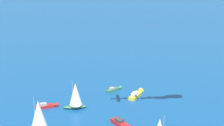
{
  "coord_description": "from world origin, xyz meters",
  "views": [
    {
      "loc": [
        -94.51,
        62.76,
        66.15
      ],
      "look_at": [
        0.0,
        0.0,
        28.31
      ],
      "focal_mm": 61.06,
      "sensor_mm": 36.0,
      "label": 1
    }
  ],
  "objects_px": {
    "motorboat_far_stbd": "(123,125)",
    "motorboat_ahead": "(48,106)",
    "motorboat_near_centre": "(137,94)",
    "sailboat_inshore": "(75,96)",
    "motorboat_outer_ring_b": "(114,89)",
    "sailboat_outer_ring_e": "(39,117)"
  },
  "relations": [
    {
      "from": "motorboat_ahead",
      "to": "sailboat_outer_ring_e",
      "type": "height_order",
      "value": "sailboat_outer_ring_e"
    },
    {
      "from": "sailboat_inshore",
      "to": "motorboat_outer_ring_b",
      "type": "xyz_separation_m",
      "value": [
        6.94,
        -23.52,
        -4.94
      ]
    },
    {
      "from": "sailboat_inshore",
      "to": "motorboat_ahead",
      "type": "height_order",
      "value": "sailboat_inshore"
    },
    {
      "from": "sailboat_inshore",
      "to": "motorboat_outer_ring_b",
      "type": "height_order",
      "value": "sailboat_inshore"
    },
    {
      "from": "sailboat_inshore",
      "to": "sailboat_outer_ring_e",
      "type": "height_order",
      "value": "sailboat_outer_ring_e"
    },
    {
      "from": "sailboat_inshore",
      "to": "motorboat_outer_ring_b",
      "type": "relative_size",
      "value": 1.52
    },
    {
      "from": "motorboat_near_centre",
      "to": "sailboat_inshore",
      "type": "xyz_separation_m",
      "value": [
        3.78,
        28.0,
        4.73
      ]
    },
    {
      "from": "motorboat_far_stbd",
      "to": "motorboat_outer_ring_b",
      "type": "relative_size",
      "value": 1.38
    },
    {
      "from": "motorboat_far_stbd",
      "to": "sailboat_inshore",
      "type": "bearing_deg",
      "value": 15.59
    },
    {
      "from": "motorboat_near_centre",
      "to": "motorboat_ahead",
      "type": "relative_size",
      "value": 1.1
    },
    {
      "from": "motorboat_near_centre",
      "to": "sailboat_outer_ring_e",
      "type": "relative_size",
      "value": 0.75
    },
    {
      "from": "motorboat_outer_ring_b",
      "to": "motorboat_near_centre",
      "type": "bearing_deg",
      "value": -157.29
    },
    {
      "from": "motorboat_outer_ring_b",
      "to": "motorboat_ahead",
      "type": "bearing_deg",
      "value": 89.9
    },
    {
      "from": "motorboat_far_stbd",
      "to": "motorboat_ahead",
      "type": "bearing_deg",
      "value": 27.1
    },
    {
      "from": "motorboat_ahead",
      "to": "motorboat_far_stbd",
      "type": "bearing_deg",
      "value": -152.9
    },
    {
      "from": "motorboat_far_stbd",
      "to": "motorboat_outer_ring_b",
      "type": "xyz_separation_m",
      "value": [
        30.69,
        -16.89,
        -0.24
      ]
    },
    {
      "from": "sailboat_inshore",
      "to": "sailboat_outer_ring_e",
      "type": "distance_m",
      "value": 23.41
    },
    {
      "from": "sailboat_outer_ring_e",
      "to": "motorboat_far_stbd",
      "type": "bearing_deg",
      "value": -114.79
    },
    {
      "from": "sailboat_inshore",
      "to": "motorboat_ahead",
      "type": "bearing_deg",
      "value": 52.47
    },
    {
      "from": "motorboat_far_stbd",
      "to": "motorboat_outer_ring_b",
      "type": "height_order",
      "value": "motorboat_far_stbd"
    },
    {
      "from": "motorboat_outer_ring_b",
      "to": "motorboat_far_stbd",
      "type": "bearing_deg",
      "value": 151.17
    },
    {
      "from": "motorboat_far_stbd",
      "to": "motorboat_outer_ring_b",
      "type": "bearing_deg",
      "value": -28.83
    }
  ]
}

